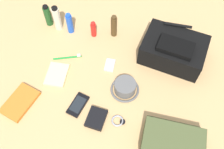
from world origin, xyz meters
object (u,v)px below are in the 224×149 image
lotion_bottle (57,18)px  wristwatch (118,121)px  sunscreen_spray (93,29)px  media_player (110,65)px  wallet (96,118)px  notepad (57,75)px  cologne_bottle (114,26)px  paperback_novel (20,102)px  shampoo_bottle (48,16)px  cell_phone (78,105)px  toiletry_pouch (173,142)px  backpack (173,50)px  toothbrush (69,57)px  bucket_hat (125,87)px  deodorant_spray (70,23)px

lotion_bottle → wristwatch: size_ratio=2.42×
sunscreen_spray → media_player: (0.14, -0.20, -0.05)m
wallet → notepad: wallet is taller
sunscreen_spray → cologne_bottle: 0.13m
lotion_bottle → paperback_novel: bearing=-93.6°
shampoo_bottle → cell_phone: shampoo_bottle is taller
toiletry_pouch → notepad: 0.71m
backpack → paperback_novel: backpack is taller
wristwatch → paperback_novel: bearing=-178.9°
cologne_bottle → toothbrush: bearing=-133.4°
sunscreen_spray → bucket_hat: bearing=-52.5°
cologne_bottle → toothbrush: (-0.22, -0.23, -0.07)m
shampoo_bottle → deodorant_spray: bearing=-11.6°
sunscreen_spray → paperback_novel: sunscreen_spray is taller
deodorant_spray → sunscreen_spray: size_ratio=1.34×
deodorant_spray → bucket_hat: bearing=-39.7°
toiletry_pouch → shampoo_bottle: size_ratio=1.90×
cell_phone → bucket_hat: bearing=32.5°
sunscreen_spray → wristwatch: (0.26, -0.52, -0.05)m
toiletry_pouch → cologne_bottle: (-0.41, 0.61, 0.03)m
media_player → paperback_novel: bearing=-141.0°
deodorant_spray → toothbrush: deodorant_spray is taller
bucket_hat → wallet: (-0.11, -0.20, -0.02)m
shampoo_bottle → sunscreen_spray: 0.30m
backpack → lotion_bottle: lotion_bottle is taller
backpack → paperback_novel: bearing=-148.0°
backpack → toothbrush: backpack is taller
backpack → notepad: backpack is taller
cell_phone → wallet: 0.12m
sunscreen_spray → media_player: size_ratio=1.27×
cologne_bottle → shampoo_bottle: bearing=-180.0°
cologne_bottle → paperback_novel: size_ratio=0.70×
bucket_hat → shampoo_bottle: size_ratio=1.04×
toiletry_pouch → wristwatch: size_ratio=4.01×
media_player → wristwatch: same height
shampoo_bottle → lotion_bottle: size_ratio=0.87×
media_player → toothbrush: 0.24m
lotion_bottle → notepad: lotion_bottle is taller
cologne_bottle → notepad: 0.44m
sunscreen_spray → toothbrush: sunscreen_spray is taller
wristwatch → notepad: bearing=153.6°
backpack → lotion_bottle: 0.71m
cell_phone → notepad: notepad is taller
lotion_bottle → toothbrush: lotion_bottle is taller
toiletry_pouch → toothbrush: 0.74m
cologne_bottle → cell_phone: 0.52m
lotion_bottle → notepad: size_ratio=1.15×
sunscreen_spray → wallet: size_ratio=0.98×
cologne_bottle → paperback_novel: cologne_bottle is taller
deodorant_spray → cell_phone: size_ratio=1.00×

